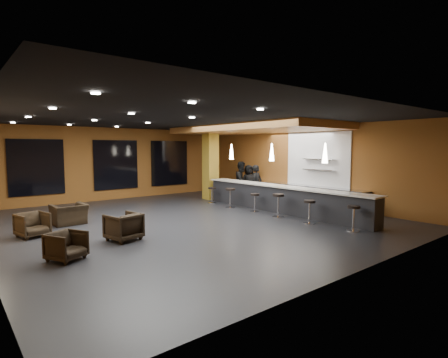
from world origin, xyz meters
TOP-DOWN VIEW (x-y plane):
  - floor at (0.00, 0.00)m, footprint 12.00×13.00m
  - ceiling at (0.00, 0.00)m, footprint 12.00×13.00m
  - wall_back at (0.00, 6.55)m, footprint 12.00×0.10m
  - wall_front at (0.00, -6.55)m, footprint 12.00×0.10m
  - wall_right at (6.05, 0.00)m, footprint 0.10×13.00m
  - wood_soffit at (4.00, 1.00)m, footprint 3.60×8.00m
  - window_left at (-3.50, 6.44)m, footprint 2.20×0.06m
  - window_center at (0.00, 6.44)m, footprint 2.20×0.06m
  - window_right at (3.00, 6.44)m, footprint 2.20×0.06m
  - tile_backsplash at (5.96, -1.00)m, footprint 0.06×3.20m
  - bar_counter at (3.65, -1.00)m, footprint 0.60×8.00m
  - bar_top at (3.65, -1.00)m, footprint 0.78×8.10m
  - prep_counter at (5.65, -0.50)m, footprint 0.70×6.00m
  - prep_top at (5.65, -0.50)m, footprint 0.72×6.00m
  - wall_shelf_lower at (5.82, -1.20)m, footprint 0.30×1.50m
  - wall_shelf_upper at (5.82, -1.20)m, footprint 0.30×1.50m
  - column at (3.65, 3.60)m, footprint 0.60×0.60m
  - pendant_0 at (3.65, -3.00)m, footprint 0.20×0.20m
  - pendant_1 at (3.65, -0.50)m, footprint 0.20×0.20m
  - pendant_2 at (3.65, 2.00)m, footprint 0.20×0.20m
  - staff_a at (4.52, 1.22)m, footprint 0.72×0.56m
  - staff_b at (4.61, 2.35)m, footprint 1.03×0.87m
  - staff_c at (5.07, 2.36)m, footprint 0.93×0.71m
  - armchair_a at (-4.56, -1.95)m, footprint 0.95×0.95m
  - armchair_b at (-2.87, -1.14)m, footprint 0.97×0.99m
  - armchair_c at (-4.73, 0.85)m, footprint 0.91×0.93m
  - armchair_d at (-3.46, 1.90)m, footprint 1.08×0.96m
  - bar_stool_0 at (3.00, -4.53)m, footprint 0.40×0.40m
  - bar_stool_1 at (2.82, -3.02)m, footprint 0.40×0.40m
  - bar_stool_2 at (2.79, -1.66)m, footprint 0.44×0.44m
  - bar_stool_3 at (2.91, -0.32)m, footprint 0.37×0.37m
  - bar_stool_4 at (2.73, 0.98)m, footprint 0.42×0.42m
  - bar_stool_5 at (2.89, 2.47)m, footprint 0.37×0.37m

SIDE VIEW (x-z plane):
  - floor at x=0.00m, z-range -0.10..0.00m
  - armchair_a at x=-4.56m, z-range 0.00..0.65m
  - armchair_d at x=-3.46m, z-range 0.00..0.67m
  - armchair_c at x=-4.73m, z-range 0.00..0.70m
  - armchair_b at x=-2.87m, z-range 0.00..0.76m
  - prep_counter at x=5.65m, z-range 0.00..0.86m
  - bar_stool_3 at x=2.91m, z-range 0.10..0.83m
  - bar_stool_5 at x=2.89m, z-range 0.10..0.83m
  - bar_counter at x=3.65m, z-range 0.00..1.00m
  - bar_stool_0 at x=3.00m, z-range 0.11..0.89m
  - bar_stool_1 at x=2.82m, z-range 0.11..0.90m
  - bar_stool_4 at x=2.73m, z-range 0.12..0.95m
  - bar_stool_2 at x=2.79m, z-range 0.12..0.98m
  - staff_c at x=5.07m, z-range 0.00..1.69m
  - staff_a at x=4.52m, z-range 0.00..1.75m
  - prep_top at x=5.65m, z-range 0.87..0.90m
  - staff_b at x=4.61m, z-range 0.00..1.87m
  - bar_top at x=3.65m, z-range 1.00..1.05m
  - wall_shelf_lower at x=5.82m, z-range 1.59..1.61m
  - window_left at x=-3.50m, z-range 0.50..2.90m
  - window_center at x=0.00m, z-range 0.50..2.90m
  - window_right at x=3.00m, z-range 0.50..2.90m
  - wall_back at x=0.00m, z-range 0.00..3.50m
  - wall_front at x=0.00m, z-range 0.00..3.50m
  - wall_right at x=6.05m, z-range 0.00..3.50m
  - column at x=3.65m, z-range 0.00..3.50m
  - tile_backsplash at x=5.96m, z-range 0.80..3.20m
  - wall_shelf_upper at x=5.82m, z-range 2.03..2.06m
  - pendant_0 at x=3.65m, z-range 2.00..2.70m
  - pendant_1 at x=3.65m, z-range 2.00..2.70m
  - pendant_2 at x=3.65m, z-range 2.00..2.70m
  - wood_soffit at x=4.00m, z-range 3.22..3.50m
  - ceiling at x=0.00m, z-range 3.50..3.60m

